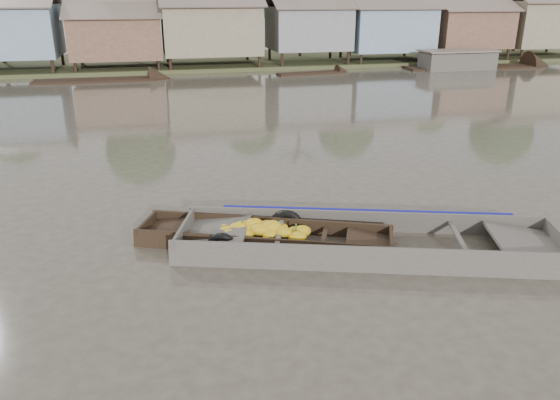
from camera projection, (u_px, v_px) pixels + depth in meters
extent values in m
plane|color=#453E35|center=(254.00, 255.00, 11.16)|extent=(120.00, 120.00, 0.00)
cube|color=#384723|center=(174.00, 63.00, 41.18)|extent=(120.00, 12.00, 0.50)
cube|color=#7892A6|center=(7.00, 31.00, 34.80)|extent=(6.20, 5.20, 3.20)
cube|color=brown|center=(116.00, 37.00, 36.40)|extent=(5.80, 4.60, 2.70)
cube|color=brown|center=(112.00, 9.00, 34.63)|extent=(6.20, 2.67, 1.14)
cube|color=brown|center=(114.00, 8.00, 36.89)|extent=(6.20, 2.67, 1.14)
cube|color=#7F7158|center=(210.00, 29.00, 37.58)|extent=(6.50, 5.30, 3.30)
cube|color=gray|center=(308.00, 28.00, 39.08)|extent=(5.40, 4.70, 2.90)
cube|color=brown|center=(314.00, 0.00, 37.25)|extent=(5.80, 2.73, 1.17)
cube|color=brown|center=(304.00, 0.00, 39.56)|extent=(5.80, 2.73, 1.17)
cube|color=#7892A6|center=(386.00, 28.00, 40.39)|extent=(6.00, 5.00, 3.10)
cube|color=brown|center=(396.00, 0.00, 38.45)|extent=(6.40, 2.90, 1.24)
cube|color=brown|center=(381.00, 0.00, 40.91)|extent=(6.40, 2.90, 1.24)
cube|color=brown|center=(465.00, 28.00, 41.79)|extent=(5.70, 4.90, 2.80)
cube|color=brown|center=(478.00, 3.00, 39.93)|extent=(6.10, 2.85, 1.21)
cube|color=brown|center=(459.00, 2.00, 42.33)|extent=(6.10, 2.85, 1.21)
cube|color=#7F7158|center=(539.00, 23.00, 43.08)|extent=(6.30, 5.10, 3.40)
cylinder|color=#473323|center=(129.00, 20.00, 39.42)|extent=(0.28, 0.28, 6.30)
cylinder|color=#473323|center=(249.00, 25.00, 42.43)|extent=(0.28, 0.28, 5.25)
cylinder|color=#473323|center=(351.00, 22.00, 43.15)|extent=(0.28, 0.28, 5.60)
cylinder|color=#473323|center=(436.00, 27.00, 45.95)|extent=(0.28, 0.28, 4.55)
cylinder|color=#473323|center=(518.00, 13.00, 46.15)|extent=(0.28, 0.28, 6.65)
cylinder|color=#473323|center=(300.00, 6.00, 42.33)|extent=(0.24, 0.24, 8.00)
cube|color=black|center=(265.00, 247.00, 11.72)|extent=(5.28, 2.95, 0.08)
cube|color=black|center=(270.00, 227.00, 12.17)|extent=(5.05, 2.19, 0.50)
cube|color=black|center=(260.00, 249.00, 11.11)|extent=(5.05, 2.19, 0.50)
cube|color=black|center=(391.00, 246.00, 11.25)|extent=(0.50, 1.11, 0.47)
cube|color=black|center=(368.00, 242.00, 11.29)|extent=(1.24, 1.29, 0.19)
cube|color=black|center=(147.00, 230.00, 12.04)|extent=(0.50, 1.11, 0.47)
cube|color=black|center=(167.00, 228.00, 11.95)|extent=(1.24, 1.29, 0.19)
cube|color=black|center=(207.00, 230.00, 11.80)|extent=(0.52, 1.08, 0.05)
cube|color=black|center=(324.00, 237.00, 11.42)|extent=(0.52, 1.08, 0.05)
ellipsoid|color=yellow|center=(230.00, 235.00, 11.55)|extent=(0.51, 0.44, 0.27)
ellipsoid|color=yellow|center=(223.00, 242.00, 11.48)|extent=(0.41, 0.35, 0.21)
ellipsoid|color=yellow|center=(237.00, 227.00, 11.73)|extent=(0.44, 0.38, 0.23)
ellipsoid|color=yellow|center=(266.00, 242.00, 11.31)|extent=(0.42, 0.36, 0.22)
ellipsoid|color=yellow|center=(234.00, 235.00, 11.52)|extent=(0.46, 0.39, 0.24)
ellipsoid|color=yellow|center=(260.00, 227.00, 11.84)|extent=(0.42, 0.36, 0.22)
ellipsoid|color=yellow|center=(280.00, 228.00, 11.90)|extent=(0.43, 0.37, 0.22)
ellipsoid|color=yellow|center=(267.00, 225.00, 11.62)|extent=(0.39, 0.34, 0.20)
ellipsoid|color=yellow|center=(295.00, 232.00, 11.77)|extent=(0.45, 0.38, 0.23)
ellipsoid|color=yellow|center=(302.00, 231.00, 11.67)|extent=(0.50, 0.43, 0.26)
ellipsoid|color=yellow|center=(271.00, 227.00, 11.49)|extent=(0.52, 0.45, 0.27)
ellipsoid|color=yellow|center=(247.00, 235.00, 11.40)|extent=(0.40, 0.34, 0.20)
ellipsoid|color=yellow|center=(259.00, 229.00, 11.43)|extent=(0.49, 0.42, 0.25)
ellipsoid|color=yellow|center=(280.00, 231.00, 11.47)|extent=(0.47, 0.41, 0.24)
ellipsoid|color=yellow|center=(226.00, 229.00, 11.86)|extent=(0.47, 0.40, 0.24)
ellipsoid|color=yellow|center=(267.00, 231.00, 11.47)|extent=(0.46, 0.40, 0.24)
ellipsoid|color=yellow|center=(259.00, 227.00, 11.78)|extent=(0.46, 0.39, 0.24)
ellipsoid|color=yellow|center=(297.00, 237.00, 11.36)|extent=(0.47, 0.41, 0.24)
ellipsoid|color=yellow|center=(254.00, 224.00, 11.62)|extent=(0.49, 0.42, 0.25)
ellipsoid|color=yellow|center=(263.00, 227.00, 11.69)|extent=(0.49, 0.42, 0.25)
ellipsoid|color=yellow|center=(284.00, 232.00, 11.35)|extent=(0.40, 0.35, 0.21)
ellipsoid|color=yellow|center=(305.00, 246.00, 11.19)|extent=(0.43, 0.37, 0.22)
ellipsoid|color=yellow|center=(256.00, 227.00, 11.72)|extent=(0.45, 0.39, 0.23)
ellipsoid|color=yellow|center=(230.00, 239.00, 11.47)|extent=(0.51, 0.43, 0.26)
ellipsoid|color=yellow|center=(271.00, 235.00, 11.40)|extent=(0.45, 0.38, 0.23)
ellipsoid|color=yellow|center=(224.00, 235.00, 11.73)|extent=(0.40, 0.34, 0.21)
ellipsoid|color=yellow|center=(279.00, 228.00, 11.87)|extent=(0.44, 0.38, 0.23)
ellipsoid|color=yellow|center=(255.00, 224.00, 11.88)|extent=(0.41, 0.35, 0.21)
ellipsoid|color=yellow|center=(228.00, 232.00, 11.69)|extent=(0.52, 0.44, 0.27)
ellipsoid|color=yellow|center=(243.00, 227.00, 11.70)|extent=(0.51, 0.44, 0.27)
ellipsoid|color=yellow|center=(254.00, 230.00, 11.53)|extent=(0.48, 0.41, 0.25)
ellipsoid|color=yellow|center=(233.00, 240.00, 11.47)|extent=(0.50, 0.43, 0.26)
cylinder|color=#3F6626|center=(243.00, 224.00, 11.61)|extent=(0.04, 0.04, 0.17)
cylinder|color=#3F6626|center=(274.00, 226.00, 11.51)|extent=(0.04, 0.04, 0.17)
cylinder|color=#3F6626|center=(296.00, 228.00, 11.44)|extent=(0.04, 0.04, 0.17)
torus|color=black|center=(287.00, 226.00, 12.18)|extent=(0.77, 0.45, 0.76)
torus|color=black|center=(222.00, 248.00, 11.15)|extent=(0.68, 0.41, 0.66)
cube|color=#46413B|center=(367.00, 253.00, 11.40)|extent=(7.87, 3.92, 0.08)
cube|color=#46413B|center=(365.00, 224.00, 12.19)|extent=(7.58, 2.54, 0.63)
cube|color=#46413B|center=(372.00, 263.00, 10.43)|extent=(7.58, 2.54, 0.63)
cube|color=#46413B|center=(560.00, 248.00, 11.03)|extent=(0.64, 1.86, 0.60)
cube|color=#46413B|center=(527.00, 243.00, 11.05)|extent=(1.78, 1.99, 0.25)
cube|color=#46413B|center=(185.00, 236.00, 11.58)|extent=(0.64, 1.86, 0.60)
cube|color=#46413B|center=(216.00, 233.00, 11.51)|extent=(1.78, 1.99, 0.25)
cube|color=#46413B|center=(279.00, 233.00, 11.39)|extent=(0.65, 1.80, 0.05)
cube|color=#46413B|center=(459.00, 239.00, 11.13)|extent=(0.65, 1.80, 0.05)
cube|color=#665E54|center=(367.00, 251.00, 11.39)|extent=(6.06, 3.21, 0.02)
cube|color=#0E1093|center=(365.00, 212.00, 12.16)|extent=(6.11, 2.01, 0.16)
torus|color=olive|center=(501.00, 262.00, 10.90)|extent=(0.44, 0.44, 0.06)
torus|color=olive|center=(501.00, 260.00, 10.88)|extent=(0.36, 0.36, 0.06)
cube|color=black|center=(471.00, 69.00, 38.60)|extent=(9.60, 2.63, 0.35)
cube|color=black|center=(309.00, 75.00, 35.71)|extent=(4.42, 1.48, 0.35)
cube|color=black|center=(95.00, 82.00, 32.83)|extent=(7.05, 1.60, 0.35)
cube|color=black|center=(457.00, 61.00, 37.74)|extent=(5.00, 2.00, 1.20)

